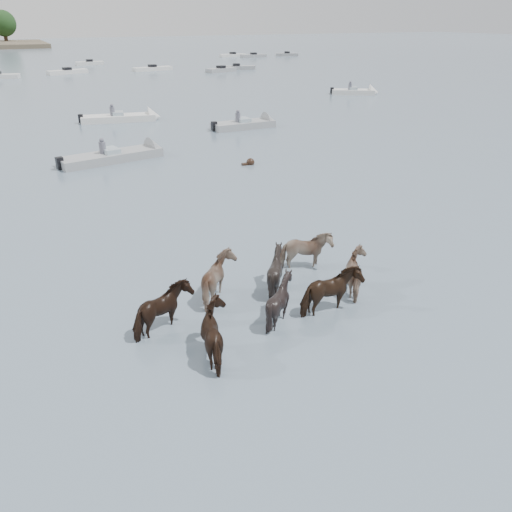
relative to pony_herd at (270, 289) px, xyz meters
name	(u,v)px	position (x,y,z in m)	size (l,w,h in m)	color
ground	(282,370)	(-1.06, -2.61, -0.54)	(400.00, 400.00, 0.00)	slate
pony_herd	(270,289)	(0.00, 0.00, 0.00)	(7.28, 4.51, 1.46)	black
swimming_pony	(250,163)	(5.94, 13.63, -0.44)	(0.72, 0.44, 0.44)	black
motorboat_b	(125,155)	(0.17, 17.82, -0.32)	(6.30, 2.69, 1.92)	gray
motorboat_c	(129,118)	(3.15, 29.12, -0.31)	(6.15, 2.63, 1.92)	silver
motorboat_d	(252,124)	(10.52, 22.70, -0.31)	(5.13, 1.69, 1.92)	gray
motorboat_e	(360,92)	(27.82, 33.03, -0.31)	(4.88, 3.78, 1.92)	silver
distant_flotilla	(29,71)	(-0.83, 71.10, -0.28)	(103.12, 28.78, 0.93)	silver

